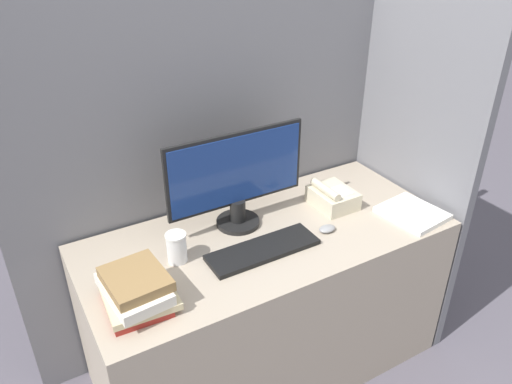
# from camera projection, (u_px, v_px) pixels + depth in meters

# --- Properties ---
(cubicle_panel_rear) EXTENTS (1.95, 0.04, 1.70)m
(cubicle_panel_rear) POSITION_uv_depth(u_px,v_px,m) (225.00, 177.00, 2.33)
(cubicle_panel_rear) COLOR slate
(cubicle_panel_rear) RESTS_ON ground_plane
(cubicle_panel_right) EXTENTS (0.04, 0.76, 1.70)m
(cubicle_panel_right) POSITION_uv_depth(u_px,v_px,m) (407.00, 167.00, 2.41)
(cubicle_panel_right) COLOR slate
(cubicle_panel_right) RESTS_ON ground_plane
(desk) EXTENTS (1.55, 0.70, 0.75)m
(desk) POSITION_uv_depth(u_px,v_px,m) (266.00, 303.00, 2.27)
(desk) COLOR tan
(desk) RESTS_ON ground_plane
(monitor) EXTENTS (0.61, 0.19, 0.42)m
(monitor) POSITION_uv_depth(u_px,v_px,m) (237.00, 179.00, 2.05)
(monitor) COLOR black
(monitor) RESTS_ON desk
(keyboard) EXTENTS (0.46, 0.15, 0.02)m
(keyboard) POSITION_uv_depth(u_px,v_px,m) (263.00, 250.00, 1.97)
(keyboard) COLOR black
(keyboard) RESTS_ON desk
(mouse) EXTENTS (0.07, 0.05, 0.02)m
(mouse) POSITION_uv_depth(u_px,v_px,m) (327.00, 229.00, 2.10)
(mouse) COLOR gray
(mouse) RESTS_ON desk
(coffee_cup) EXTENTS (0.08, 0.08, 0.12)m
(coffee_cup) POSITION_uv_depth(u_px,v_px,m) (177.00, 248.00, 1.90)
(coffee_cup) COLOR white
(coffee_cup) RESTS_ON desk
(book_stack) EXTENTS (0.25, 0.28, 0.13)m
(book_stack) POSITION_uv_depth(u_px,v_px,m) (136.00, 290.00, 1.69)
(book_stack) COLOR maroon
(book_stack) RESTS_ON desk
(desk_telephone) EXTENTS (0.17, 0.20, 0.11)m
(desk_telephone) POSITION_uv_depth(u_px,v_px,m) (332.00, 197.00, 2.26)
(desk_telephone) COLOR beige
(desk_telephone) RESTS_ON desk
(paper_pile) EXTENTS (0.26, 0.28, 0.02)m
(paper_pile) POSITION_uv_depth(u_px,v_px,m) (412.00, 213.00, 2.21)
(paper_pile) COLOR white
(paper_pile) RESTS_ON desk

